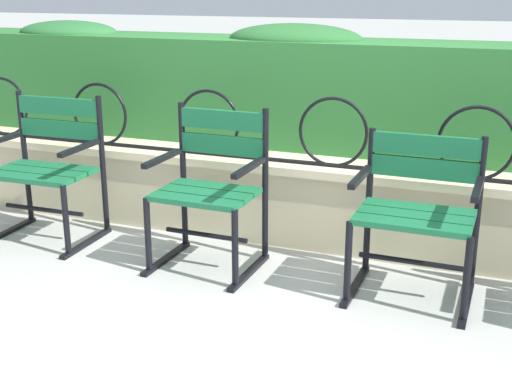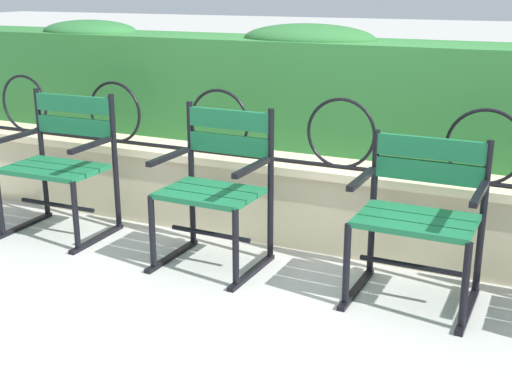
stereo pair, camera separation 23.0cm
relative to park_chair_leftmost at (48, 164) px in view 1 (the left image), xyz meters
The scene contains 7 objects.
ground_plane 1.66m from the park_chair_leftmost, 16.62° to the right, with size 60.00×60.00×0.00m, color #ADADA8.
stone_wall 1.62m from the park_chair_leftmost, 18.15° to the left, with size 7.54×0.41×0.52m.
iron_arch_fence 1.43m from the park_chair_leftmost, 17.49° to the left, with size 6.99×0.02×0.42m.
hedge_row 1.86m from the park_chair_leftmost, 32.61° to the left, with size 7.39×0.60×0.80m.
park_chair_leftmost is the anchor object (origin of this frame).
park_chair_centre_left 1.15m from the park_chair_leftmost, ahead, with size 0.58×0.53×0.90m.
park_chair_centre_right 2.30m from the park_chair_leftmost, ahead, with size 0.62×0.52×0.83m.
Camera 1 is at (1.18, -2.89, 1.55)m, focal length 47.26 mm.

